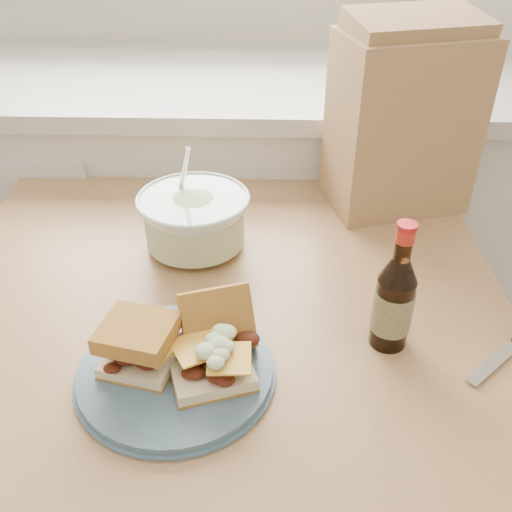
{
  "coord_description": "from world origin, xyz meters",
  "views": [
    {
      "loc": [
        0.2,
        0.25,
        1.38
      ],
      "look_at": [
        0.17,
        0.98,
        0.87
      ],
      "focal_mm": 40.0,
      "sensor_mm": 36.0,
      "label": 1
    }
  ],
  "objects_px": {
    "dining_table": "(221,349)",
    "coleslaw_bowl": "(195,222)",
    "plate": "(176,372)",
    "beer_bottle": "(394,301)",
    "paper_bag": "(402,124)"
  },
  "relations": [
    {
      "from": "dining_table",
      "to": "coleslaw_bowl",
      "type": "height_order",
      "value": "coleslaw_bowl"
    },
    {
      "from": "plate",
      "to": "beer_bottle",
      "type": "relative_size",
      "value": 1.3
    },
    {
      "from": "plate",
      "to": "beer_bottle",
      "type": "distance_m",
      "value": 0.32
    },
    {
      "from": "dining_table",
      "to": "beer_bottle",
      "type": "relative_size",
      "value": 4.71
    },
    {
      "from": "beer_bottle",
      "to": "coleslaw_bowl",
      "type": "bearing_deg",
      "value": 155.19
    },
    {
      "from": "beer_bottle",
      "to": "dining_table",
      "type": "bearing_deg",
      "value": 173.05
    },
    {
      "from": "plate",
      "to": "dining_table",
      "type": "bearing_deg",
      "value": 76.03
    },
    {
      "from": "plate",
      "to": "paper_bag",
      "type": "distance_m",
      "value": 0.65
    },
    {
      "from": "dining_table",
      "to": "plate",
      "type": "distance_m",
      "value": 0.22
    },
    {
      "from": "plate",
      "to": "paper_bag",
      "type": "xyz_separation_m",
      "value": [
        0.38,
        0.51,
        0.16
      ]
    },
    {
      "from": "plate",
      "to": "coleslaw_bowl",
      "type": "bearing_deg",
      "value": 91.8
    },
    {
      "from": "coleslaw_bowl",
      "to": "beer_bottle",
      "type": "height_order",
      "value": "beer_bottle"
    },
    {
      "from": "coleslaw_bowl",
      "to": "paper_bag",
      "type": "height_order",
      "value": "paper_bag"
    },
    {
      "from": "paper_bag",
      "to": "beer_bottle",
      "type": "bearing_deg",
      "value": -115.45
    },
    {
      "from": "paper_bag",
      "to": "plate",
      "type": "bearing_deg",
      "value": -142.27
    }
  ]
}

